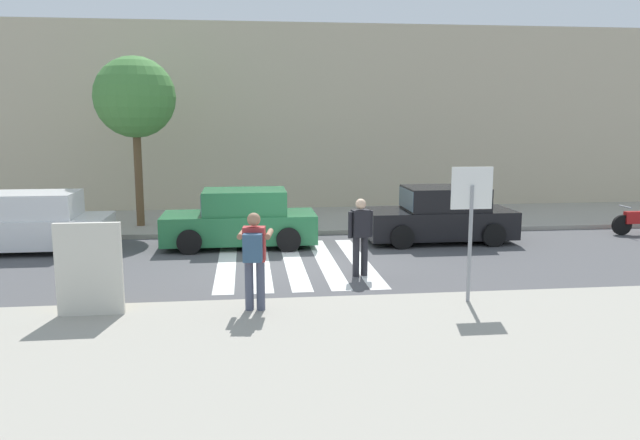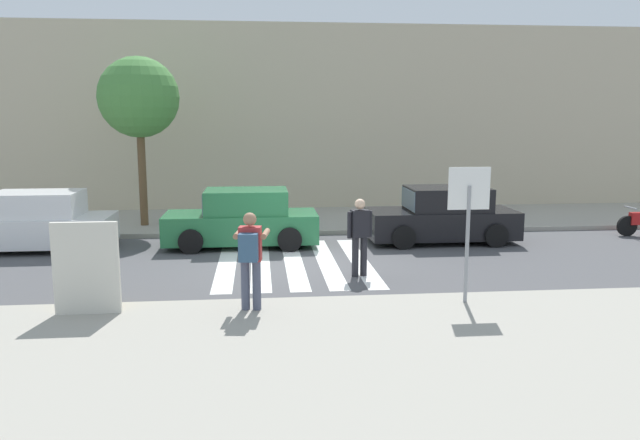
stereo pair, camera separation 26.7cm
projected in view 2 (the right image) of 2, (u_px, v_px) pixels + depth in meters
name	position (u px, v px, depth m)	size (l,w,h in m)	color
ground_plane	(294.00, 264.00, 14.88)	(120.00, 120.00, 0.00)	#4C4C4F
sidewalk_near	(320.00, 362.00, 8.79)	(60.00, 6.00, 0.14)	#9E998C
sidewalk_far	(284.00, 220.00, 20.76)	(60.00, 4.80, 0.14)	#9E998C
building_facade_far	(278.00, 119.00, 24.53)	(56.00, 4.00, 6.80)	beige
crosswalk_stripe_0	(227.00, 264.00, 14.92)	(0.44, 5.20, 0.01)	silver
crosswalk_stripe_1	(261.00, 263.00, 15.00)	(0.44, 5.20, 0.01)	silver
crosswalk_stripe_2	(294.00, 262.00, 15.08)	(0.44, 5.20, 0.01)	silver
crosswalk_stripe_3	(327.00, 262.00, 15.16)	(0.44, 5.20, 0.01)	silver
crosswalk_stripe_4	(359.00, 261.00, 15.23)	(0.44, 5.20, 0.01)	silver
stop_sign	(468.00, 205.00, 11.13)	(0.76, 0.08, 2.47)	gray
photographer_with_backpack	(250.00, 253.00, 10.78)	(0.65, 0.89, 1.72)	#474C60
pedestrian_crossing	(360.00, 233.00, 13.64)	(0.57, 0.32, 1.72)	#232328
parked_car_white	(34.00, 223.00, 16.36)	(4.10, 1.92, 1.55)	white
parked_car_green	(243.00, 220.00, 16.90)	(4.10, 1.92, 1.55)	#236B3D
parked_car_black	(443.00, 216.00, 17.44)	(4.10, 1.92, 1.55)	black
street_tree_west	(139.00, 98.00, 18.83)	(2.44, 2.44, 5.14)	brown
advertising_board	(86.00, 268.00, 10.62)	(1.10, 0.11, 1.60)	beige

